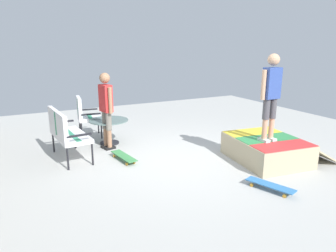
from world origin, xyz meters
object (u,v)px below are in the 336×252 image
object	(u,v)px
patio_bench	(65,130)
skateboard_by_bench	(124,156)
skate_ramp	(267,149)
person_skater	(271,92)
patio_table	(109,127)
skateboard_spare	(270,185)
patio_chair_near_house	(85,113)
person_watching	(106,105)

from	to	relation	value
patio_bench	skateboard_by_bench	distance (m)	1.29
skate_ramp	person_skater	world-z (taller)	person_skater
patio_table	person_skater	xyz separation A→B (m)	(-2.63, -2.35, 1.02)
patio_bench	skateboard_spare	xyz separation A→B (m)	(-2.93, -2.66, -0.53)
patio_table	skateboard_spare	distance (m)	3.90
skateboard_by_bench	skateboard_spare	xyz separation A→B (m)	(-2.34, -1.65, 0.00)
patio_chair_near_house	person_watching	bearing A→B (deg)	-167.96
patio_table	person_skater	distance (m)	3.67
skateboard_by_bench	skateboard_spare	bearing A→B (deg)	-144.80
person_watching	patio_chair_near_house	bearing A→B (deg)	12.04
patio_chair_near_house	person_watching	world-z (taller)	person_watching
patio_table	person_watching	world-z (taller)	person_watching
patio_bench	patio_chair_near_house	size ratio (longest dim) A/B	1.27
patio_table	patio_chair_near_house	bearing A→B (deg)	25.41
patio_chair_near_house	skateboard_by_bench	world-z (taller)	patio_chair_near_house
patio_chair_near_house	person_watching	xyz separation A→B (m)	(-1.11, -0.24, 0.37)
patio_chair_near_house	patio_table	xyz separation A→B (m)	(-0.78, -0.37, -0.21)
person_watching	patio_table	bearing A→B (deg)	-22.31
patio_bench	patio_table	bearing A→B (deg)	-60.26
patio_bench	skateboard_by_bench	world-z (taller)	patio_bench
patio_chair_near_house	patio_table	world-z (taller)	patio_chair_near_house
patio_table	skateboard_by_bench	size ratio (longest dim) A/B	1.10
person_skater	skateboard_spare	size ratio (longest dim) A/B	2.00
person_watching	person_skater	bearing A→B (deg)	-132.81
patio_bench	person_watching	world-z (taller)	person_watching
patio_bench	patio_table	distance (m)	1.26
person_skater	skateboard_by_bench	bearing A→B (deg)	59.59
patio_chair_near_house	skateboard_by_bench	size ratio (longest dim) A/B	1.24
patio_bench	skateboard_by_bench	xyz separation A→B (m)	(-0.59, -1.01, -0.53)
skateboard_by_bench	person_watching	bearing A→B (deg)	4.15
patio_table	person_watching	bearing A→B (deg)	157.69
person_watching	skateboard_by_bench	xyz separation A→B (m)	(-0.88, -0.06, -0.90)
person_skater	person_watching	bearing A→B (deg)	47.19
skate_ramp	patio_bench	distance (m)	4.07
patio_table	person_watching	xyz separation A→B (m)	(-0.33, 0.13, 0.58)
person_skater	skateboard_spare	xyz separation A→B (m)	(-0.92, 0.77, -1.34)
patio_table	patio_bench	bearing A→B (deg)	119.74
patio_chair_near_house	patio_bench	bearing A→B (deg)	153.03
patio_table	skateboard_by_bench	bearing A→B (deg)	176.66
skate_ramp	skateboard_spare	world-z (taller)	skate_ramp
patio_chair_near_house	person_watching	size ratio (longest dim) A/B	0.61
skate_ramp	patio_bench	world-z (taller)	patio_bench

